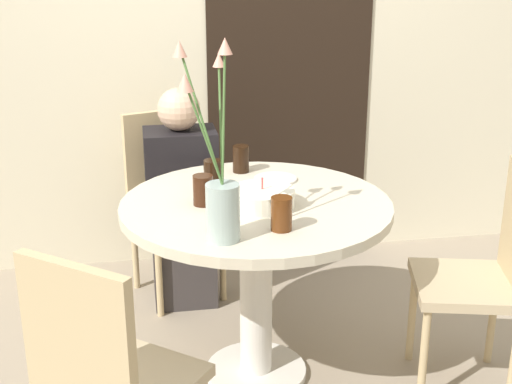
{
  "coord_description": "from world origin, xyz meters",
  "views": [
    {
      "loc": [
        -0.44,
        -2.54,
        1.73
      ],
      "look_at": [
        0.0,
        0.0,
        0.82
      ],
      "focal_mm": 50.0,
      "sensor_mm": 36.0,
      "label": 1
    }
  ],
  "objects_px": {
    "chair_right_flank": "(170,193)",
    "chair_near_front": "(488,267)",
    "chair_far_back": "(107,375)",
    "flower_vase": "(219,187)",
    "person_guest": "(182,206)",
    "drink_glass_2": "(281,214)",
    "birthday_cake": "(262,198)",
    "side_plate": "(275,179)",
    "drink_glass_1": "(203,190)",
    "drink_glass_3": "(241,159)",
    "drink_glass_0": "(213,176)"
  },
  "relations": [
    {
      "from": "drink_glass_0",
      "to": "person_guest",
      "type": "xyz_separation_m",
      "value": [
        -0.09,
        0.57,
        -0.33
      ]
    },
    {
      "from": "chair_near_front",
      "to": "person_guest",
      "type": "relative_size",
      "value": 0.85
    },
    {
      "from": "chair_right_flank",
      "to": "drink_glass_2",
      "type": "bearing_deg",
      "value": -92.74
    },
    {
      "from": "drink_glass_3",
      "to": "drink_glass_2",
      "type": "bearing_deg",
      "value": -86.86
    },
    {
      "from": "flower_vase",
      "to": "chair_right_flank",
      "type": "bearing_deg",
      "value": 95.23
    },
    {
      "from": "person_guest",
      "to": "flower_vase",
      "type": "bearing_deg",
      "value": -86.81
    },
    {
      "from": "flower_vase",
      "to": "drink_glass_0",
      "type": "relative_size",
      "value": 5.05
    },
    {
      "from": "drink_glass_3",
      "to": "person_guest",
      "type": "relative_size",
      "value": 0.11
    },
    {
      "from": "birthday_cake",
      "to": "person_guest",
      "type": "bearing_deg",
      "value": 108.37
    },
    {
      "from": "birthday_cake",
      "to": "person_guest",
      "type": "relative_size",
      "value": 0.23
    },
    {
      "from": "chair_near_front",
      "to": "person_guest",
      "type": "height_order",
      "value": "person_guest"
    },
    {
      "from": "chair_near_front",
      "to": "drink_glass_1",
      "type": "distance_m",
      "value": 1.15
    },
    {
      "from": "chair_right_flank",
      "to": "chair_near_front",
      "type": "bearing_deg",
      "value": -61.43
    },
    {
      "from": "chair_right_flank",
      "to": "chair_near_front",
      "type": "relative_size",
      "value": 1.0
    },
    {
      "from": "chair_far_back",
      "to": "drink_glass_3",
      "type": "distance_m",
      "value": 1.27
    },
    {
      "from": "flower_vase",
      "to": "person_guest",
      "type": "bearing_deg",
      "value": 93.19
    },
    {
      "from": "birthday_cake",
      "to": "drink_glass_2",
      "type": "bearing_deg",
      "value": -84.05
    },
    {
      "from": "drink_glass_0",
      "to": "drink_glass_2",
      "type": "relative_size",
      "value": 1.1
    },
    {
      "from": "drink_glass_1",
      "to": "birthday_cake",
      "type": "bearing_deg",
      "value": -16.01
    },
    {
      "from": "drink_glass_3",
      "to": "person_guest",
      "type": "xyz_separation_m",
      "value": [
        -0.24,
        0.33,
        -0.32
      ]
    },
    {
      "from": "drink_glass_2",
      "to": "chair_far_back",
      "type": "bearing_deg",
      "value": -145.57
    },
    {
      "from": "chair_near_front",
      "to": "drink_glass_1",
      "type": "bearing_deg",
      "value": -87.69
    },
    {
      "from": "side_plate",
      "to": "person_guest",
      "type": "xyz_separation_m",
      "value": [
        -0.37,
        0.46,
        -0.27
      ]
    },
    {
      "from": "flower_vase",
      "to": "drink_glass_2",
      "type": "xyz_separation_m",
      "value": [
        0.22,
        0.04,
        -0.13
      ]
    },
    {
      "from": "birthday_cake",
      "to": "chair_right_flank",
      "type": "bearing_deg",
      "value": 108.43
    },
    {
      "from": "side_plate",
      "to": "drink_glass_0",
      "type": "distance_m",
      "value": 0.3
    },
    {
      "from": "side_plate",
      "to": "drink_glass_1",
      "type": "relative_size",
      "value": 1.56
    },
    {
      "from": "chair_right_flank",
      "to": "drink_glass_1",
      "type": "height_order",
      "value": "chair_right_flank"
    },
    {
      "from": "person_guest",
      "to": "drink_glass_3",
      "type": "bearing_deg",
      "value": -53.44
    },
    {
      "from": "chair_right_flank",
      "to": "chair_far_back",
      "type": "relative_size",
      "value": 1.0
    },
    {
      "from": "flower_vase",
      "to": "drink_glass_1",
      "type": "bearing_deg",
      "value": 93.6
    },
    {
      "from": "chair_right_flank",
      "to": "side_plate",
      "type": "height_order",
      "value": "chair_right_flank"
    },
    {
      "from": "chair_far_back",
      "to": "flower_vase",
      "type": "bearing_deg",
      "value": -97.06
    },
    {
      "from": "drink_glass_0",
      "to": "drink_glass_3",
      "type": "height_order",
      "value": "drink_glass_0"
    },
    {
      "from": "chair_right_flank",
      "to": "chair_near_front",
      "type": "distance_m",
      "value": 1.59
    },
    {
      "from": "chair_near_front",
      "to": "side_plate",
      "type": "distance_m",
      "value": 0.92
    },
    {
      "from": "birthday_cake",
      "to": "drink_glass_3",
      "type": "bearing_deg",
      "value": 91.63
    },
    {
      "from": "flower_vase",
      "to": "person_guest",
      "type": "relative_size",
      "value": 0.61
    },
    {
      "from": "drink_glass_0",
      "to": "drink_glass_3",
      "type": "xyz_separation_m",
      "value": [
        0.15,
        0.24,
        -0.01
      ]
    },
    {
      "from": "drink_glass_0",
      "to": "person_guest",
      "type": "bearing_deg",
      "value": 99.13
    },
    {
      "from": "chair_right_flank",
      "to": "side_plate",
      "type": "distance_m",
      "value": 0.78
    },
    {
      "from": "chair_near_front",
      "to": "birthday_cake",
      "type": "xyz_separation_m",
      "value": [
        -0.87,
        0.16,
        0.28
      ]
    },
    {
      "from": "drink_glass_2",
      "to": "side_plate",
      "type": "bearing_deg",
      "value": 80.85
    },
    {
      "from": "chair_right_flank",
      "to": "person_guest",
      "type": "height_order",
      "value": "person_guest"
    },
    {
      "from": "chair_near_front",
      "to": "person_guest",
      "type": "distance_m",
      "value": 1.46
    },
    {
      "from": "flower_vase",
      "to": "drink_glass_2",
      "type": "height_order",
      "value": "flower_vase"
    },
    {
      "from": "chair_far_back",
      "to": "drink_glass_2",
      "type": "bearing_deg",
      "value": -106.81
    },
    {
      "from": "flower_vase",
      "to": "drink_glass_0",
      "type": "height_order",
      "value": "flower_vase"
    },
    {
      "from": "flower_vase",
      "to": "chair_far_back",
      "type": "bearing_deg",
      "value": -135.83
    },
    {
      "from": "chair_right_flank",
      "to": "drink_glass_0",
      "type": "xyz_separation_m",
      "value": [
        0.14,
        -0.72,
        0.31
      ]
    }
  ]
}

